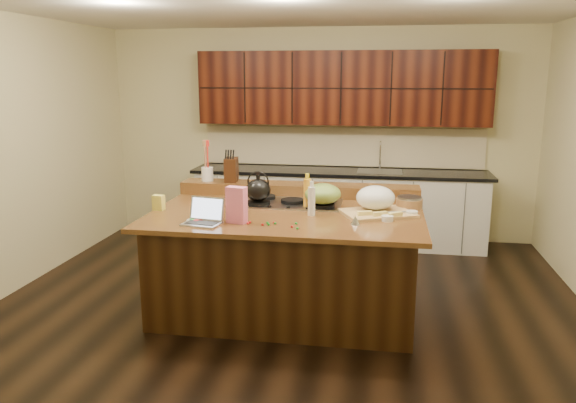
# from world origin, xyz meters

# --- Properties ---
(room) EXTENTS (5.52, 5.02, 2.72)m
(room) POSITION_xyz_m (0.00, 0.00, 1.35)
(room) COLOR black
(room) RESTS_ON ground
(island) EXTENTS (2.40, 1.60, 0.92)m
(island) POSITION_xyz_m (0.00, 0.00, 0.46)
(island) COLOR black
(island) RESTS_ON ground
(back_ledge) EXTENTS (2.40, 0.30, 0.12)m
(back_ledge) POSITION_xyz_m (0.00, 0.70, 0.98)
(back_ledge) COLOR black
(back_ledge) RESTS_ON island
(cooktop) EXTENTS (0.92, 0.52, 0.05)m
(cooktop) POSITION_xyz_m (0.00, 0.30, 0.94)
(cooktop) COLOR gray
(cooktop) RESTS_ON island
(back_counter) EXTENTS (3.70, 0.66, 2.40)m
(back_counter) POSITION_xyz_m (0.30, 2.23, 0.98)
(back_counter) COLOR silver
(back_counter) RESTS_ON ground
(kettle) EXTENTS (0.27, 0.27, 0.21)m
(kettle) POSITION_xyz_m (-0.30, 0.17, 1.07)
(kettle) COLOR black
(kettle) RESTS_ON cooktop
(green_bowl) EXTENTS (0.34, 0.34, 0.18)m
(green_bowl) POSITION_xyz_m (0.30, 0.17, 1.06)
(green_bowl) COLOR olive
(green_bowl) RESTS_ON cooktop
(laptop) EXTENTS (0.33, 0.28, 0.21)m
(laptop) POSITION_xyz_m (-0.60, -0.51, 0.98)
(laptop) COLOR #B7B7BC
(laptop) RESTS_ON island
(oil_bottle) EXTENTS (0.09, 0.09, 0.27)m
(oil_bottle) POSITION_xyz_m (0.16, 0.16, 1.06)
(oil_bottle) COLOR orange
(oil_bottle) RESTS_ON island
(vinegar_bottle) EXTENTS (0.07, 0.07, 0.25)m
(vinegar_bottle) POSITION_xyz_m (0.23, -0.10, 1.04)
(vinegar_bottle) COLOR silver
(vinegar_bottle) RESTS_ON island
(wooden_tray) EXTENTS (0.71, 0.63, 0.24)m
(wooden_tray) POSITION_xyz_m (0.78, 0.08, 1.03)
(wooden_tray) COLOR tan
(wooden_tray) RESTS_ON island
(ramekin_a) EXTENTS (0.10, 0.10, 0.04)m
(ramekin_a) POSITION_xyz_m (1.09, 0.01, 0.94)
(ramekin_a) COLOR white
(ramekin_a) RESTS_ON island
(ramekin_b) EXTENTS (0.10, 0.10, 0.04)m
(ramekin_b) POSITION_xyz_m (0.88, -0.19, 0.94)
(ramekin_b) COLOR white
(ramekin_b) RESTS_ON island
(ramekin_c) EXTENTS (0.12, 0.12, 0.04)m
(ramekin_c) POSITION_xyz_m (1.15, 0.30, 0.94)
(ramekin_c) COLOR white
(ramekin_c) RESTS_ON island
(strainer_bowl) EXTENTS (0.30, 0.30, 0.09)m
(strainer_bowl) POSITION_xyz_m (1.08, 0.30, 0.97)
(strainer_bowl) COLOR #996B3F
(strainer_bowl) RESTS_ON island
(kitchen_timer) EXTENTS (0.08, 0.08, 0.07)m
(kitchen_timer) POSITION_xyz_m (0.62, -0.34, 0.96)
(kitchen_timer) COLOR silver
(kitchen_timer) RESTS_ON island
(pink_bag) EXTENTS (0.18, 0.12, 0.30)m
(pink_bag) POSITION_xyz_m (-0.34, -0.45, 1.07)
(pink_bag) COLOR pink
(pink_bag) RESTS_ON island
(candy_plate) EXTENTS (0.19, 0.19, 0.01)m
(candy_plate) POSITION_xyz_m (-0.68, -0.46, 0.93)
(candy_plate) COLOR white
(candy_plate) RESTS_ON island
(package_box) EXTENTS (0.11, 0.08, 0.14)m
(package_box) POSITION_xyz_m (-1.15, -0.14, 0.99)
(package_box) COLOR #EADF52
(package_box) RESTS_ON island
(utensil_crock) EXTENTS (0.16, 0.16, 0.14)m
(utensil_crock) POSITION_xyz_m (-0.95, 0.70, 1.11)
(utensil_crock) COLOR white
(utensil_crock) RESTS_ON back_ledge
(knife_block) EXTENTS (0.14, 0.21, 0.24)m
(knife_block) POSITION_xyz_m (-0.70, 0.70, 1.16)
(knife_block) COLOR black
(knife_block) RESTS_ON back_ledge
(gumdrop_0) EXTENTS (0.02, 0.02, 0.02)m
(gumdrop_0) POSITION_xyz_m (-0.03, -0.43, 0.93)
(gumdrop_0) COLOR red
(gumdrop_0) RESTS_ON island
(gumdrop_1) EXTENTS (0.02, 0.02, 0.02)m
(gumdrop_1) POSITION_xyz_m (-0.07, -0.50, 0.93)
(gumdrop_1) COLOR #198C26
(gumdrop_1) RESTS_ON island
(gumdrop_2) EXTENTS (0.02, 0.02, 0.02)m
(gumdrop_2) POSITION_xyz_m (-0.24, -0.45, 0.93)
(gumdrop_2) COLOR red
(gumdrop_2) RESTS_ON island
(gumdrop_3) EXTENTS (0.02, 0.02, 0.02)m
(gumdrop_3) POSITION_xyz_m (-0.09, -0.45, 0.93)
(gumdrop_3) COLOR #198C26
(gumdrop_3) RESTS_ON island
(gumdrop_4) EXTENTS (0.02, 0.02, 0.02)m
(gumdrop_4) POSITION_xyz_m (-0.11, -0.51, 0.93)
(gumdrop_4) COLOR red
(gumdrop_4) RESTS_ON island
(gumdrop_5) EXTENTS (0.02, 0.02, 0.02)m
(gumdrop_5) POSITION_xyz_m (-0.02, -0.45, 0.93)
(gumdrop_5) COLOR #198C26
(gumdrop_5) RESTS_ON island
(gumdrop_6) EXTENTS (0.02, 0.02, 0.02)m
(gumdrop_6) POSITION_xyz_m (0.13, -0.53, 0.93)
(gumdrop_6) COLOR red
(gumdrop_6) RESTS_ON island
(gumdrop_7) EXTENTS (0.02, 0.02, 0.02)m
(gumdrop_7) POSITION_xyz_m (0.18, -0.57, 0.93)
(gumdrop_7) COLOR #198C26
(gumdrop_7) RESTS_ON island
(gumdrop_8) EXTENTS (0.02, 0.02, 0.02)m
(gumdrop_8) POSITION_xyz_m (-0.24, -0.49, 0.93)
(gumdrop_8) COLOR red
(gumdrop_8) RESTS_ON island
(gumdrop_9) EXTENTS (0.02, 0.02, 0.02)m
(gumdrop_9) POSITION_xyz_m (0.15, -0.43, 0.93)
(gumdrop_9) COLOR #198C26
(gumdrop_9) RESTS_ON island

